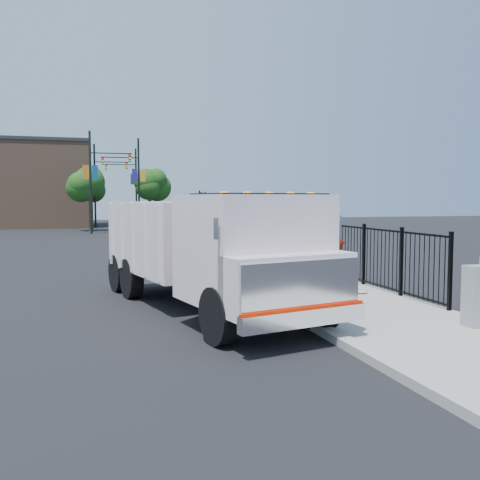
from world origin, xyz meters
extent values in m
plane|color=black|center=(0.00, 0.00, 0.00)|extent=(120.00, 120.00, 0.00)
cube|color=#9E998E|center=(1.93, -2.00, 0.06)|extent=(3.55, 12.00, 0.12)
cube|color=#ADAAA3|center=(0.00, -2.00, 0.08)|extent=(0.30, 12.00, 0.16)
cube|color=#9E998E|center=(2.12, 16.00, 0.00)|extent=(3.95, 24.06, 3.19)
cube|color=black|center=(3.55, 12.00, 0.90)|extent=(0.10, 28.00, 1.80)
cube|color=black|center=(-1.80, 0.53, 0.61)|extent=(2.68, 7.54, 0.24)
cube|color=white|center=(-1.26, -1.94, 1.71)|extent=(3.04, 2.92, 2.20)
cube|color=white|center=(-0.96, -3.28, 1.16)|extent=(2.69, 1.31, 1.10)
cube|color=silver|center=(-0.87, -3.68, 1.16)|extent=(2.49, 0.63, 0.94)
cube|color=silver|center=(-0.85, -3.77, 0.61)|extent=(2.62, 0.76, 0.31)
cube|color=red|center=(-0.85, -3.77, 0.77)|extent=(2.59, 0.62, 0.07)
cube|color=black|center=(-1.20, -2.21, 2.37)|extent=(2.67, 1.92, 0.94)
cube|color=white|center=(-2.10, 1.93, 1.71)|extent=(3.57, 5.08, 1.87)
cube|color=silver|center=(-2.36, -3.31, 2.20)|extent=(0.08, 0.08, 0.39)
cube|color=silver|center=(0.32, -2.72, 2.20)|extent=(0.08, 0.08, 0.39)
cube|color=orange|center=(-2.08, -2.80, 2.83)|extent=(0.13, 0.11, 0.07)
cube|color=orange|center=(-1.60, -2.69, 2.83)|extent=(0.13, 0.11, 0.07)
cube|color=orange|center=(-1.11, -2.59, 2.83)|extent=(0.13, 0.11, 0.07)
cube|color=orange|center=(-0.63, -2.48, 2.83)|extent=(0.13, 0.11, 0.07)
cube|color=orange|center=(-0.15, -2.37, 2.83)|extent=(0.13, 0.11, 0.07)
cylinder|color=black|center=(-2.22, -2.94, 0.55)|extent=(0.58, 1.15, 1.10)
cylinder|color=black|center=(0.04, -2.45, 0.55)|extent=(0.58, 1.15, 1.10)
cylinder|color=black|center=(-3.37, 2.32, 0.55)|extent=(0.58, 1.15, 1.10)
cylinder|color=black|center=(-1.12, 2.82, 0.55)|extent=(0.58, 1.15, 1.10)
cylinder|color=black|center=(-3.63, 3.51, 0.55)|extent=(0.58, 1.15, 1.10)
cylinder|color=black|center=(-1.38, 4.00, 0.55)|extent=(0.58, 1.15, 1.10)
imported|color=#530D06|center=(1.44, -0.51, 0.94)|extent=(0.56, 0.69, 1.63)
cube|color=gray|center=(3.10, -3.48, 0.75)|extent=(0.55, 0.40, 1.25)
ellipsoid|color=silver|center=(2.69, 0.64, 0.17)|extent=(0.40, 0.40, 0.10)
cylinder|color=black|center=(-4.03, 31.03, 4.00)|extent=(0.18, 0.18, 8.00)
cube|color=black|center=(-2.43, 31.03, 6.30)|extent=(3.20, 0.08, 0.08)
cube|color=black|center=(-0.99, 31.03, 5.95)|extent=(0.18, 0.22, 0.60)
cube|color=navy|center=(-3.68, 31.03, 4.80)|extent=(0.45, 0.04, 1.10)
cube|color=orange|center=(-4.38, 31.03, 4.80)|extent=(0.45, 0.04, 1.10)
cylinder|color=black|center=(0.10, 35.18, 4.00)|extent=(0.18, 0.18, 8.00)
cube|color=black|center=(-1.50, 35.18, 6.30)|extent=(3.20, 0.08, 0.08)
cube|color=black|center=(-2.94, 35.18, 5.95)|extent=(0.18, 0.22, 0.60)
cube|color=orange|center=(0.45, 35.18, 4.80)|extent=(0.45, 0.04, 1.10)
cube|color=navy|center=(-0.25, 35.18, 4.80)|extent=(0.45, 0.04, 1.10)
cylinder|color=black|center=(-3.51, 41.23, 4.00)|extent=(0.18, 0.18, 8.00)
cube|color=black|center=(-1.91, 41.23, 6.30)|extent=(3.20, 0.08, 0.08)
cube|color=black|center=(-0.47, 41.23, 5.95)|extent=(0.18, 0.22, 0.60)
cube|color=#1E4F8B|center=(-3.16, 41.23, 4.80)|extent=(0.45, 0.04, 1.10)
cube|color=orange|center=(-3.86, 41.23, 4.80)|extent=(0.45, 0.04, 1.10)
cylinder|color=black|center=(0.77, 44.87, 4.00)|extent=(0.18, 0.18, 8.00)
cube|color=black|center=(-0.83, 44.87, 6.30)|extent=(3.20, 0.08, 0.08)
cube|color=black|center=(-2.27, 44.87, 5.95)|extent=(0.18, 0.22, 0.60)
cube|color=orange|center=(1.12, 44.87, 4.80)|extent=(0.45, 0.04, 1.10)
cube|color=navy|center=(0.42, 44.87, 4.80)|extent=(0.45, 0.04, 1.10)
cylinder|color=#382314|center=(-4.01, 34.14, 1.60)|extent=(0.36, 0.36, 3.20)
sphere|color=#194714|center=(-4.01, 34.14, 4.00)|extent=(2.70, 2.70, 2.70)
cylinder|color=#382314|center=(1.49, 39.12, 1.60)|extent=(0.36, 0.36, 3.20)
sphere|color=#194714|center=(1.49, 39.12, 4.00)|extent=(2.48, 2.48, 2.48)
cylinder|color=#382314|center=(-3.99, 46.49, 1.60)|extent=(0.36, 0.36, 3.20)
sphere|color=#194714|center=(-3.99, 46.49, 4.00)|extent=(3.06, 3.06, 3.06)
cube|color=#8C664C|center=(-9.00, 44.00, 4.00)|extent=(10.00, 10.00, 8.00)
camera|label=1|loc=(-4.59, -12.44, 2.72)|focal=40.00mm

